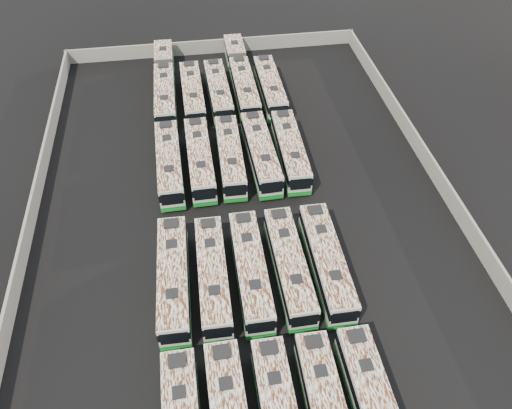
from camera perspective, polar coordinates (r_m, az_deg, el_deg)
name	(u,v)px	position (r m, az deg, el deg)	size (l,w,h in m)	color
ground	(245,215)	(53.83, -1.25, -1.17)	(140.00, 140.00, 0.00)	black
perimeter_wall	(245,207)	(53.05, -1.27, -0.34)	(45.20, 73.20, 2.20)	gray
bus_front_far_right	(374,409)	(40.98, 13.38, -21.77)	(2.68, 12.51, 3.52)	beige
bus_midfront_far_left	(174,278)	(46.60, -9.40, -8.31)	(3.04, 12.92, 3.62)	beige
bus_midfront_left	(213,276)	(46.40, -4.95, -8.11)	(2.85, 12.46, 3.50)	beige
bus_midfront_center	(251,270)	(46.57, -0.60, -7.53)	(2.75, 12.62, 3.55)	beige
bus_midfront_right	(289,265)	(47.04, 3.82, -6.96)	(2.76, 12.59, 3.54)	beige
bus_midfront_far_right	(326,262)	(47.65, 8.06, -6.49)	(2.82, 12.74, 3.58)	beige
bus_midback_far_left	(169,163)	(58.12, -9.87, 4.67)	(2.92, 12.81, 3.60)	beige
bus_midback_left	(200,159)	(58.19, -6.43, 5.15)	(2.81, 12.67, 3.56)	beige
bus_midback_center	(230,156)	(58.36, -2.96, 5.52)	(2.94, 12.56, 3.52)	beige
bus_midback_right	(261,153)	(58.68, 0.56, 5.91)	(3.06, 12.96, 3.64)	beige
bus_midback_far_right	(290,150)	(59.24, 3.93, 6.18)	(2.96, 12.71, 3.57)	beige
bus_back_far_left	(165,83)	(72.62, -10.38, 13.53)	(2.87, 19.79, 3.59)	beige
bus_back_left	(193,94)	(69.61, -7.25, 12.43)	(2.79, 12.68, 3.57)	beige
bus_back_center	(218,91)	(69.84, -4.32, 12.78)	(2.93, 12.63, 3.55)	beige
bus_back_right	(241,76)	(73.06, -1.72, 14.47)	(2.75, 19.89, 3.61)	beige
bus_back_far_right	(270,87)	(70.50, 1.61, 13.24)	(2.69, 12.71, 3.58)	beige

